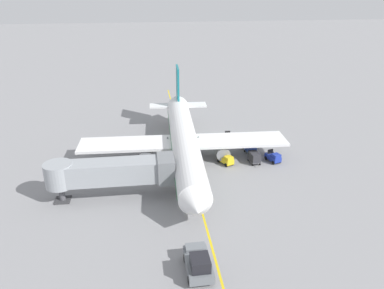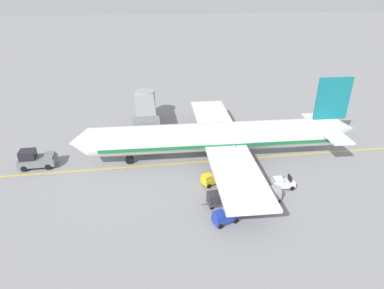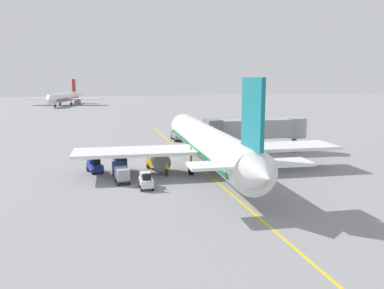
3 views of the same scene
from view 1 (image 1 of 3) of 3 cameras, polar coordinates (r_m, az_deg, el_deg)
name	(u,v)px [view 1 (image 1 of 3)]	position (r m, az deg, el deg)	size (l,w,h in m)	color
ground_plane	(189,164)	(54.45, -0.51, -2.93)	(400.00, 400.00, 0.00)	gray
gate_lead_in_line	(189,164)	(54.44, -0.51, -2.93)	(0.24, 80.00, 0.01)	gold
parked_airliner	(184,140)	(54.13, -1.20, 0.61)	(30.18, 37.30, 10.63)	white
jet_bridge	(111,172)	(45.79, -12.08, -4.05)	(15.11, 3.50, 4.98)	#93999E
pushback_tractor	(198,263)	(35.34, 0.98, -17.39)	(2.28, 4.44, 2.40)	slate
baggage_tug_lead	(226,159)	(54.33, 5.13, -2.25)	(2.12, 2.77, 1.62)	gold
baggage_tug_trailing	(273,157)	(56.07, 12.13, -1.86)	(1.95, 2.75, 1.62)	#1E339E
baggage_tug_spare	(228,138)	(61.73, 5.49, 0.99)	(1.30, 2.51, 1.62)	silver
baggage_cart_front	(254,157)	(55.05, 9.34, -1.86)	(1.56, 2.96, 1.58)	#4C4C51
baggage_cart_second_in_train	(250,148)	(57.81, 8.75, -0.54)	(1.56, 2.96, 1.58)	#4C4C51
baggage_cart_third_in_train	(245,141)	(60.08, 7.96, 0.46)	(1.56, 2.96, 1.58)	#4C4C51
ground_crew_wing_walker	(217,148)	(57.36, 3.72, -0.50)	(0.39, 0.69, 1.69)	#232328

